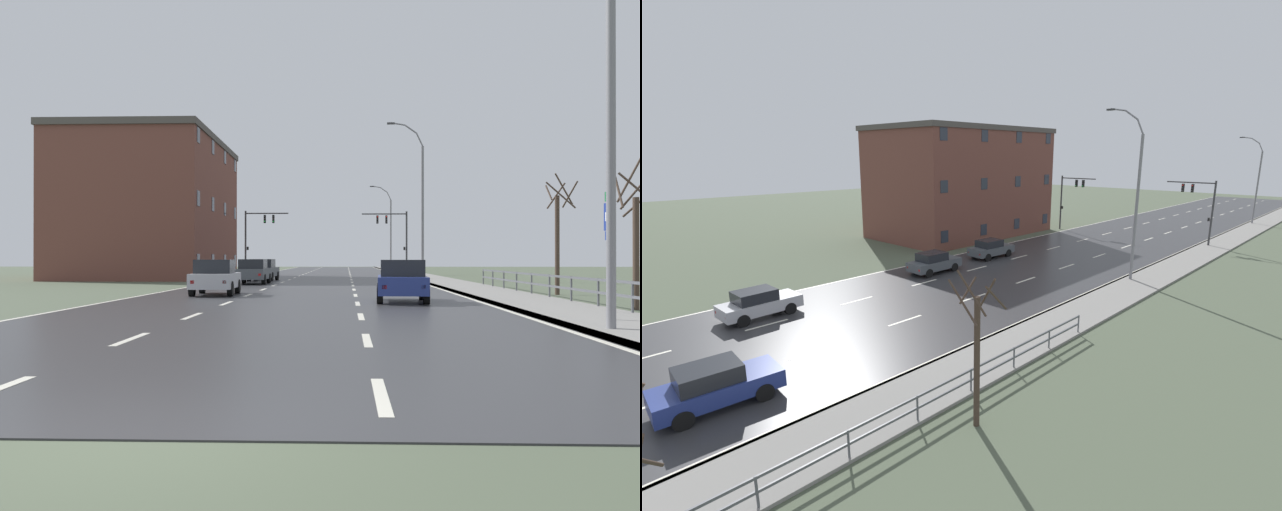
{
  "view_description": "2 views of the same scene",
  "coord_description": "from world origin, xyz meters",
  "views": [
    {
      "loc": [
        1.92,
        -5.98,
        1.62
      ],
      "look_at": [
        -0.08,
        46.55,
        1.85
      ],
      "focal_mm": 38.43,
      "sensor_mm": 36.0,
      "label": 1
    },
    {
      "loc": [
        19.94,
        15.3,
        8.67
      ],
      "look_at": [
        0.0,
        35.74,
        2.1
      ],
      "focal_mm": 24.72,
      "sensor_mm": 36.0,
      "label": 2
    }
  ],
  "objects": [
    {
      "name": "road_asphalt_strip",
      "position": [
        0.0,
        60.0,
        0.01
      ],
      "size": [
        14.0,
        120.0,
        0.03
      ],
      "color": "#303033",
      "rests_on": "ground"
    },
    {
      "name": "traffic_signal_left",
      "position": [
        -6.91,
        60.54,
        4.25
      ],
      "size": [
        4.29,
        0.36,
        6.28
      ],
      "color": "#38383A",
      "rests_on": "ground"
    },
    {
      "name": "street_lamp_distant",
      "position": [
        7.42,
        80.99,
        5.29
      ],
      "size": [
        2.75,
        0.24,
        10.87
      ],
      "color": "slate",
      "rests_on": "ground"
    },
    {
      "name": "guardrail",
      "position": [
        9.85,
        19.68,
        0.71
      ],
      "size": [
        0.07,
        28.41,
        1.0
      ],
      "color": "#515459",
      "rests_on": "ground"
    },
    {
      "name": "car_far_right",
      "position": [
        3.99,
        19.29,
        0.8
      ],
      "size": [
        2.0,
        4.18,
        1.57
      ],
      "rotation": [
        0.0,
        0.0,
        -0.05
      ],
      "color": "navy",
      "rests_on": "ground"
    },
    {
      "name": "bare_tree_mid",
      "position": [
        11.34,
        24.79,
        2.6
      ],
      "size": [
        1.46,
        1.51,
        5.35
      ],
      "color": "#423328",
      "rests_on": "ground"
    },
    {
      "name": "car_near_right",
      "position": [
        -4.1,
        43.48,
        0.8
      ],
      "size": [
        2.01,
        4.19,
        1.57
      ],
      "rotation": [
        0.0,
        0.0,
        -0.05
      ],
      "color": "#474C51",
      "rests_on": "ground"
    },
    {
      "name": "street_lamp_foreground",
      "position": [
        7.4,
        8.88,
        5.28
      ],
      "size": [
        2.86,
        0.24,
        10.87
      ],
      "color": "slate",
      "rests_on": "ground"
    },
    {
      "name": "traffic_signal_right",
      "position": [
        6.85,
        61.75,
        4.26
      ],
      "size": [
        4.51,
        0.36,
        6.27
      ],
      "color": "#38383A",
      "rests_on": "ground"
    },
    {
      "name": "car_mid_centre",
      "position": [
        -3.89,
        36.71,
        0.8
      ],
      "size": [
        1.87,
        4.11,
        1.57
      ],
      "rotation": [
        0.0,
        0.0,
        -0.01
      ],
      "color": "#474C51",
      "rests_on": "ground"
    },
    {
      "name": "sidewalk_right",
      "position": [
        8.43,
        60.0,
        0.06
      ],
      "size": [
        3.0,
        120.0,
        0.12
      ],
      "color": "gray",
      "rests_on": "ground"
    },
    {
      "name": "street_lamp_midground",
      "position": [
        7.43,
        44.94,
        5.74
      ],
      "size": [
        2.73,
        0.24,
        11.76
      ],
      "color": "slate",
      "rests_on": "ground"
    },
    {
      "name": "brick_building",
      "position": [
        -14.28,
        50.31,
        5.76
      ],
      "size": [
        11.59,
        18.82,
        11.5
      ],
      "color": "brown",
      "rests_on": "ground"
    },
    {
      "name": "bare_tree_near",
      "position": [
        11.01,
        15.9,
        2.16
      ],
      "size": [
        1.3,
        1.37,
        4.85
      ],
      "color": "#423328",
      "rests_on": "ground"
    },
    {
      "name": "car_distant",
      "position": [
        -3.81,
        23.84,
        0.8
      ],
      "size": [
        1.97,
        4.17,
        1.57
      ],
      "rotation": [
        0.0,
        0.0,
        0.04
      ],
      "color": "#B7B7BC",
      "rests_on": "ground"
    },
    {
      "name": "highway_sign",
      "position": [
        8.39,
        11.01,
        2.12
      ],
      "size": [
        0.09,
        0.68,
        3.3
      ],
      "color": "slate",
      "rests_on": "ground"
    },
    {
      "name": "ground_plane",
      "position": [
        0.0,
        48.0,
        -0.06
      ],
      "size": [
        160.0,
        160.0,
        0.12
      ],
      "color": "#4C5642"
    }
  ]
}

